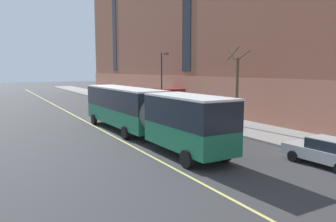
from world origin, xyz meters
The scene contains 12 objects.
ground_plane centered at (0.00, 0.00, 0.00)m, with size 260.00×260.00×0.00m, color #38383A.
sidewalk centered at (9.35, 3.00, 0.07)m, with size 5.63×160.00×0.15m, color gray.
city_bus centered at (-0.44, -0.12, 2.15)m, with size 3.29×19.57×3.71m.
parked_car_silver_0 centered at (5.35, -11.69, 0.78)m, with size 2.00×4.62×1.56m.
parked_car_navy_1 centered at (5.29, 22.12, 0.79)m, with size 2.10×4.83×1.56m.
parked_car_white_2 centered at (5.22, 1.36, 0.78)m, with size 2.00×4.50×1.56m.
parked_car_silver_3 centered at (5.42, 30.37, 0.78)m, with size 1.97×4.64×1.56m.
parked_car_black_5 centered at (5.40, 8.05, 0.78)m, with size 1.92×4.53×1.56m.
parked_car_navy_6 centered at (5.42, 15.77, 0.78)m, with size 1.99×4.79×1.56m.
street_tree_mid_block centered at (9.14, 0.23, 3.70)m, with size 1.77×1.55×7.22m.
street_lamp centered at (7.13, 10.89, 4.43)m, with size 0.36×1.48×6.99m.
lane_centerline centered at (-2.14, 3.00, 0.00)m, with size 0.16×140.00×0.01m, color #E0D66B.
Camera 1 is at (-10.46, -22.79, 5.20)m, focal length 35.00 mm.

